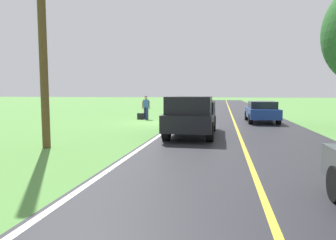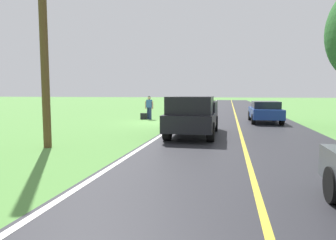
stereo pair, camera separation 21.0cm
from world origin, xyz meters
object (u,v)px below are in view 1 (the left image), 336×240
Objects in this scene: pickup_truck_passing at (192,115)px; suitcase_carried at (140,116)px; hitchhiker_walking at (146,106)px; sedan_near_oncoming at (262,111)px; utility_pole_roadside at (42,24)px.

suitcase_carried is at bearing -59.19° from pickup_truck_passing.
hitchhiker_walking is 3.80× the size of suitcase_carried.
hitchhiker_walking is 0.86m from suitcase_carried.
sedan_near_oncoming is at bearing 175.23° from hitchhiker_walking.
suitcase_carried is 12.32m from utility_pole_roadside.
pickup_truck_passing is 8.15m from sedan_near_oncoming.
suitcase_carried is 8.60m from sedan_near_oncoming.
hitchhiker_walking is 0.32× the size of pickup_truck_passing.
suitcase_carried is (0.42, 0.09, -0.75)m from hitchhiker_walking.
sedan_near_oncoming is 14.55m from utility_pole_roadside.
sedan_near_oncoming is (-8.14, 0.68, -0.23)m from hitchhiker_walking.
utility_pole_roadside is at bearing -2.54° from suitcase_carried.
utility_pole_roadside is at bearing 38.85° from pickup_truck_passing.
hitchhiker_walking is 0.20× the size of utility_pole_roadside.
utility_pole_roadside is at bearing 51.38° from sedan_near_oncoming.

